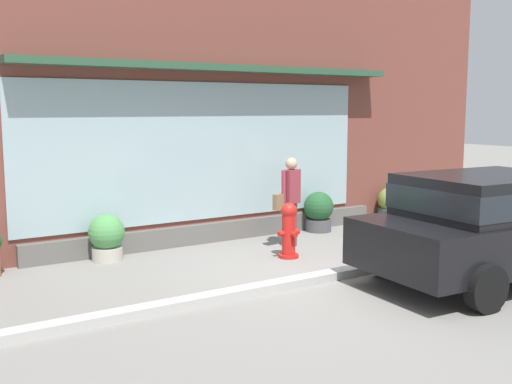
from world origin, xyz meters
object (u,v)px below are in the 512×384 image
at_px(pedestrian_with_handbag, 290,196).
at_px(potted_plant_window_right, 319,211).
at_px(fire_hydrant, 289,229).
at_px(parked_car_black, 494,221).
at_px(potted_plant_window_center, 389,204).
at_px(potted_plant_trailing_edge, 107,237).

relative_size(pedestrian_with_handbag, potted_plant_window_right, 2.00).
distance_m(fire_hydrant, parked_car_black, 3.21).
height_order(potted_plant_window_center, potted_plant_trailing_edge, potted_plant_trailing_edge).
bearing_deg(potted_plant_window_right, parked_car_black, -92.27).
distance_m(fire_hydrant, potted_plant_window_right, 2.33).
bearing_deg(pedestrian_with_handbag, potted_plant_window_right, -159.01).
height_order(fire_hydrant, potted_plant_window_center, fire_hydrant).
bearing_deg(parked_car_black, potted_plant_window_center, 66.46).
relative_size(potted_plant_window_right, potted_plant_trailing_edge, 1.06).
bearing_deg(pedestrian_with_handbag, parked_car_black, 97.85).
xyz_separation_m(fire_hydrant, potted_plant_trailing_edge, (-2.62, 1.46, -0.08)).
relative_size(parked_car_black, potted_plant_window_right, 5.27).
height_order(potted_plant_window_center, potted_plant_window_right, potted_plant_window_right).
distance_m(pedestrian_with_handbag, potted_plant_trailing_edge, 3.26).
distance_m(potted_plant_window_center, potted_plant_trailing_edge, 6.50).
bearing_deg(potted_plant_window_right, pedestrian_with_handbag, -148.05).
bearing_deg(potted_plant_trailing_edge, potted_plant_window_right, 0.04).
distance_m(parked_car_black, potted_plant_window_right, 4.22).
relative_size(parked_car_black, potted_plant_trailing_edge, 5.57).
height_order(parked_car_black, potted_plant_window_right, parked_car_black).
xyz_separation_m(potted_plant_window_center, potted_plant_window_right, (-2.07, -0.07, 0.05)).
relative_size(fire_hydrant, potted_plant_trailing_edge, 1.22).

